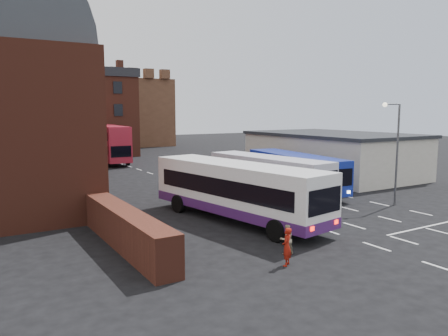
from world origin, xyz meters
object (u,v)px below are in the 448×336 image
street_lamp (395,144)px  pedestrian_beige (287,239)px  bus_white_outbound (237,187)px  bus_white_inbound (268,173)px  bus_blue (295,170)px  bus_red_double (109,143)px  pedestrian_red (287,247)px

street_lamp → pedestrian_beige: street_lamp is taller
bus_white_outbound → street_lamp: street_lamp is taller
bus_white_inbound → street_lamp: (5.30, -6.99, 2.42)m
bus_blue → bus_red_double: bus_red_double is taller
street_lamp → pedestrian_red: size_ratio=4.31×
bus_red_double → pedestrian_red: 39.91m
pedestrian_red → pedestrian_beige: pedestrian_red is taller
bus_blue → pedestrian_red: bus_blue is taller
bus_white_inbound → bus_red_double: 27.53m
bus_white_inbound → bus_blue: size_ratio=1.00×
bus_white_outbound → pedestrian_red: 7.87m
bus_white_outbound → bus_white_inbound: 7.82m
pedestrian_beige → bus_blue: bearing=-120.1°
bus_white_inbound → pedestrian_beige: 13.49m
street_lamp → bus_blue: bearing=107.8°
bus_white_inbound → street_lamp: bearing=120.3°
bus_blue → pedestrian_beige: size_ratio=8.36×
bus_white_inbound → pedestrian_beige: size_ratio=8.36×
bus_white_outbound → bus_blue: size_ratio=1.13×
bus_blue → bus_red_double: 27.76m
bus_red_double → pedestrian_beige: bus_red_double is taller
bus_white_outbound → street_lamp: bearing=-19.9°
bus_white_inbound → pedestrian_beige: bearing=49.8°
bus_blue → pedestrian_beige: bearing=56.2°
bus_blue → street_lamp: street_lamp is taller
bus_blue → bus_red_double: size_ratio=0.96×
bus_white_inbound → bus_red_double: bus_red_double is taller
bus_red_double → pedestrian_red: bus_red_double is taller
bus_white_inbound → pedestrian_beige: (-7.38, -11.24, -1.10)m
street_lamp → pedestrian_beige: bearing=-161.5°
bus_white_inbound → street_lamp: size_ratio=1.61×
bus_red_double → pedestrian_beige: (-3.36, -38.47, -1.77)m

